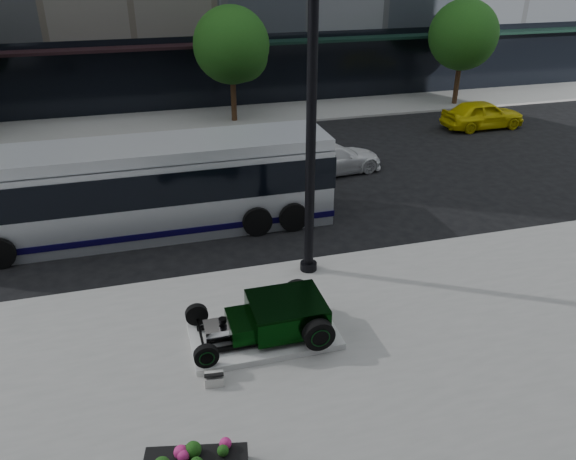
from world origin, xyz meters
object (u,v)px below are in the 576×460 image
object	(u,v)px
hot_rod	(278,316)
yellow_taxi	(483,114)
white_sedan	(332,158)
lamppost	(311,134)
transit_bus	(143,188)

from	to	relation	value
hot_rod	yellow_taxi	world-z (taller)	yellow_taxi
white_sedan	yellow_taxi	xyz separation A→B (m)	(9.47, 3.85, 0.10)
lamppost	hot_rod	bearing A→B (deg)	-120.81
lamppost	transit_bus	distance (m)	6.40
yellow_taxi	transit_bus	bearing A→B (deg)	111.80
transit_bus	white_sedan	bearing A→B (deg)	23.51
hot_rod	transit_bus	size ratio (longest dim) A/B	0.27
transit_bus	lamppost	bearing A→B (deg)	-43.32
lamppost	white_sedan	distance (m)	8.75
yellow_taxi	lamppost	bearing A→B (deg)	130.14
hot_rod	yellow_taxi	size ratio (longest dim) A/B	0.77
transit_bus	yellow_taxi	distance (m)	18.49
yellow_taxi	white_sedan	bearing A→B (deg)	111.19
transit_bus	white_sedan	world-z (taller)	transit_bus
lamppost	yellow_taxi	bearing A→B (deg)	41.10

